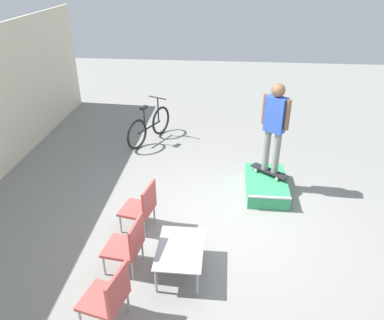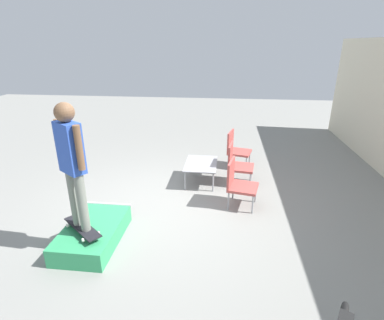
% 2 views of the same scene
% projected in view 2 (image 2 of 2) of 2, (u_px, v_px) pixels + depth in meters
% --- Properties ---
extents(ground_plane, '(24.00, 24.00, 0.00)m').
position_uv_depth(ground_plane, '(161.00, 206.00, 5.63)').
color(ground_plane, gray).
extents(skate_ramp_box, '(1.33, 0.79, 0.31)m').
position_uv_depth(skate_ramp_box, '(93.00, 233.00, 4.59)').
color(skate_ramp_box, '#339E60').
rests_on(skate_ramp_box, ground_plane).
extents(skateboard_on_ramp, '(0.66, 0.75, 0.07)m').
position_uv_depth(skateboard_on_ramp, '(82.00, 227.00, 4.34)').
color(skateboard_on_ramp, black).
rests_on(skateboard_on_ramp, skate_ramp_box).
extents(person_skater, '(0.38, 0.49, 1.81)m').
position_uv_depth(person_skater, '(71.00, 158.00, 3.95)').
color(person_skater, gray).
rests_on(person_skater, skateboard_on_ramp).
extents(coffee_table, '(0.99, 0.68, 0.44)m').
position_uv_depth(coffee_table, '(201.00, 165.00, 6.50)').
color(coffee_table, '#9E9EA3').
rests_on(coffee_table, ground_plane).
extents(patio_chair_left, '(0.63, 0.63, 0.89)m').
position_uv_depth(patio_chair_left, '(236.00, 148.00, 7.31)').
color(patio_chair_left, '#99999E').
rests_on(patio_chair_left, ground_plane).
extents(patio_chair_center, '(0.58, 0.58, 0.89)m').
position_uv_depth(patio_chair_center, '(237.00, 163.00, 6.40)').
color(patio_chair_center, '#99999E').
rests_on(patio_chair_center, ground_plane).
extents(patio_chair_right, '(0.61, 0.61, 0.89)m').
position_uv_depth(patio_chair_right, '(238.00, 182.00, 5.52)').
color(patio_chair_right, '#99999E').
rests_on(patio_chair_right, ground_plane).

